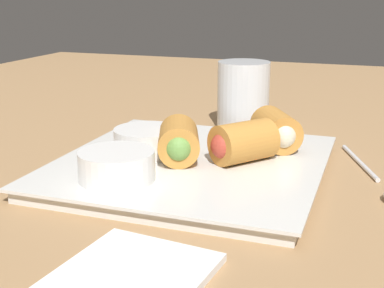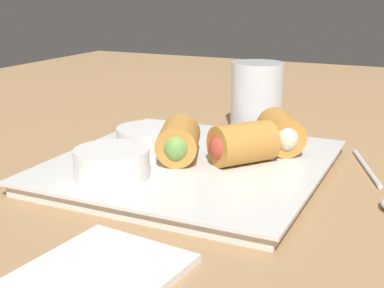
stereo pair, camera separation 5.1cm
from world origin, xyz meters
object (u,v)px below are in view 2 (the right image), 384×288
(serving_plate, at_px, (192,166))
(napkin, at_px, (97,275))
(dipping_bowl_far, at_px, (112,162))
(dipping_bowl_near, at_px, (150,139))
(drinking_glass, at_px, (257,96))

(serving_plate, xyz_separation_m, napkin, (-0.22, -0.03, -0.00))
(dipping_bowl_far, relative_size, napkin, 0.58)
(serving_plate, xyz_separation_m, dipping_bowl_near, (0.00, 0.05, 0.02))
(serving_plate, height_order, dipping_bowl_far, dipping_bowl_far)
(dipping_bowl_near, bearing_deg, dipping_bowl_far, -175.22)
(serving_plate, relative_size, dipping_bowl_far, 3.89)
(dipping_bowl_near, relative_size, dipping_bowl_far, 1.00)
(dipping_bowl_far, bearing_deg, dipping_bowl_near, 4.78)
(dipping_bowl_far, bearing_deg, serving_plate, -29.48)
(dipping_bowl_near, xyz_separation_m, dipping_bowl_far, (-0.08, -0.01, 0.00))
(dipping_bowl_near, bearing_deg, serving_plate, -93.98)
(dipping_bowl_near, height_order, dipping_bowl_far, same)
(dipping_bowl_near, relative_size, napkin, 0.58)
(napkin, height_order, drinking_glass, drinking_glass)
(serving_plate, xyz_separation_m, dipping_bowl_far, (-0.08, 0.04, 0.02))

